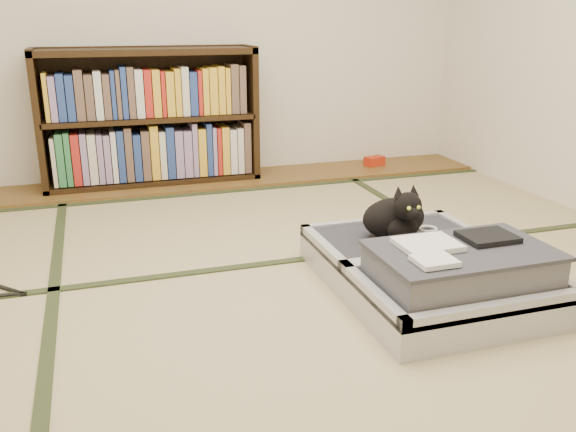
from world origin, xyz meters
name	(u,v)px	position (x,y,z in m)	size (l,w,h in m)	color
floor	(302,298)	(0.00, 0.00, 0.00)	(4.50, 4.50, 0.00)	tan
wood_strip	(211,181)	(0.00, 2.00, 0.01)	(4.00, 0.50, 0.02)	brown
red_item	(374,161)	(1.31, 2.03, 0.06)	(0.15, 0.09, 0.07)	red
tatami_borders	(269,256)	(0.00, 0.49, 0.00)	(4.00, 4.50, 0.01)	#2D381E
bookcase	(150,120)	(-0.39, 2.07, 0.45)	(1.47, 0.33, 0.94)	black
suitcase	(431,270)	(0.53, -0.12, 0.11)	(0.78, 1.04, 0.31)	#B1B0B6
cat	(397,217)	(0.52, 0.17, 0.25)	(0.35, 0.35, 0.28)	black
cable_coil	(427,230)	(0.70, 0.20, 0.16)	(0.11, 0.11, 0.03)	white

